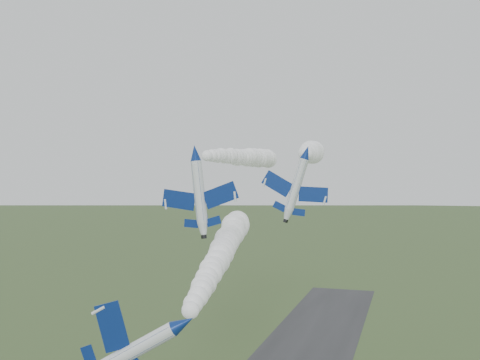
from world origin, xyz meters
name	(u,v)px	position (x,y,z in m)	size (l,w,h in m)	color
jet_lead	(183,323)	(5.36, -9.34, 29.45)	(5.57, 12.12, 8.86)	white
smoke_trail_jet_lead	(223,250)	(-3.49, 26.36, 31.40)	(5.20, 67.90, 5.20)	white
jet_pair_left	(195,153)	(-6.20, 21.36, 46.72)	(11.88, 14.31, 3.59)	white
smoke_trail_jet_pair_left	(246,157)	(-8.87, 56.55, 47.69)	(4.68, 62.54, 4.68)	white
jet_pair_right	(306,152)	(11.11, 20.16, 46.42)	(9.15, 11.22, 3.54)	white
smoke_trail_jet_pair_right	(310,153)	(5.77, 53.18, 48.26)	(5.41, 62.30, 5.41)	white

